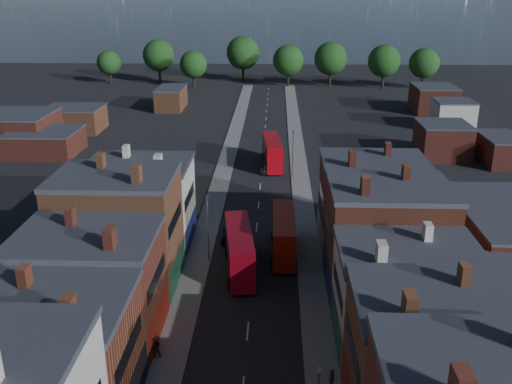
# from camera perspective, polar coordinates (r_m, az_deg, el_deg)

# --- Properties ---
(pavement_west) EXTENTS (3.00, 200.00, 0.12)m
(pavement_west) POSITION_cam_1_polar(r_m,az_deg,el_deg) (85.25, -4.07, -0.71)
(pavement_west) COLOR gray
(pavement_west) RESTS_ON ground
(pavement_east) EXTENTS (3.00, 200.00, 0.12)m
(pavement_east) POSITION_cam_1_polar(r_m,az_deg,el_deg) (84.89, 4.69, -0.82)
(pavement_east) COLOR gray
(pavement_east) RESTS_ON ground
(lamp_post_2) EXTENTS (0.25, 0.70, 8.12)m
(lamp_post_2) POSITION_cam_1_polar(r_m,az_deg,el_deg) (64.96, -4.83, -3.21)
(lamp_post_2) COLOR slate
(lamp_post_2) RESTS_ON ground
(lamp_post_3) EXTENTS (0.25, 0.70, 8.12)m
(lamp_post_3) POSITION_cam_1_polar(r_m,az_deg,el_deg) (92.83, 3.72, 4.09)
(lamp_post_3) COLOR slate
(lamp_post_3) RESTS_ON ground
(bus_0) EXTENTS (4.09, 11.82, 5.00)m
(bus_0) POSITION_cam_1_polar(r_m,az_deg,el_deg) (63.35, -1.68, -5.77)
(bus_0) COLOR #AE091C
(bus_0) RESTS_ON ground
(bus_1) EXTENTS (2.91, 11.23, 4.84)m
(bus_1) POSITION_cam_1_polar(r_m,az_deg,el_deg) (67.40, 2.77, -4.20)
(bus_1) COLOR #9D1A09
(bus_1) RESTS_ON ground
(bus_2) EXTENTS (3.79, 11.84, 5.03)m
(bus_2) POSITION_cam_1_polar(r_m,az_deg,el_deg) (99.52, 1.61, 4.04)
(bus_2) COLOR #AC070F
(bus_2) RESTS_ON ground
(car_2) EXTENTS (2.39, 4.93, 1.35)m
(car_2) POSITION_cam_1_polar(r_m,az_deg,el_deg) (71.61, -2.55, -4.37)
(car_2) COLOR black
(car_2) RESTS_ON ground
(car_3) EXTENTS (1.84, 4.11, 1.17)m
(car_3) POSITION_cam_1_polar(r_m,az_deg,el_deg) (97.15, 1.25, 2.32)
(car_3) COLOR silver
(car_3) RESTS_ON ground
(ped_1) EXTENTS (0.98, 0.63, 1.88)m
(ped_1) POSITION_cam_1_polar(r_m,az_deg,el_deg) (51.43, -9.98, -15.00)
(ped_1) COLOR #3A1917
(ped_1) RESTS_ON pavement_west
(ped_3) EXTENTS (0.65, 1.17, 1.89)m
(ped_3) POSITION_cam_1_polar(r_m,az_deg,el_deg) (47.64, 7.58, -18.09)
(ped_3) COLOR #524E46
(ped_3) RESTS_ON pavement_east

